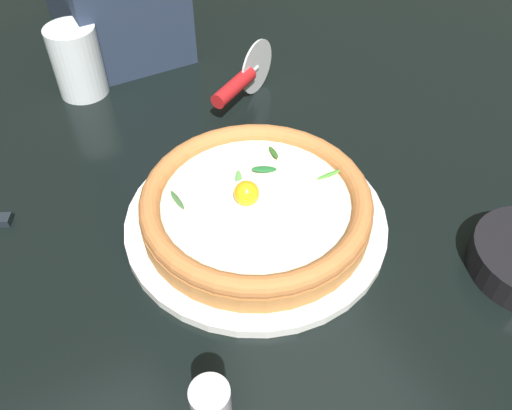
{
  "coord_description": "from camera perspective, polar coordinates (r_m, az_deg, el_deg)",
  "views": [
    {
      "loc": [
        -0.24,
        -0.39,
        0.47
      ],
      "look_at": [
        -0.04,
        -0.02,
        0.03
      ],
      "focal_mm": 37.16,
      "sensor_mm": 36.0,
      "label": 1
    }
  ],
  "objects": [
    {
      "name": "pizza_cutter",
      "position": [
        0.79,
        -1.51,
        13.31
      ],
      "size": [
        0.13,
        0.09,
        0.08
      ],
      "color": "silver",
      "rests_on": "ground"
    },
    {
      "name": "pizza",
      "position": [
        0.6,
        -0.01,
        0.06
      ],
      "size": [
        0.26,
        0.26,
        0.06
      ],
      "color": "#BC783C",
      "rests_on": "pizza_plate"
    },
    {
      "name": "drinking_glass",
      "position": [
        0.86,
        -18.56,
        14.01
      ],
      "size": [
        0.07,
        0.07,
        0.11
      ],
      "color": "silver",
      "rests_on": "ground"
    },
    {
      "name": "ground_plane",
      "position": [
        0.67,
        2.72,
        -0.53
      ],
      "size": [
        2.4,
        2.4,
        0.03
      ],
      "primitive_type": "cube",
      "color": "black",
      "rests_on": "ground"
    },
    {
      "name": "pizza_plate",
      "position": [
        0.62,
        0.0,
        -1.66
      ],
      "size": [
        0.31,
        0.31,
        0.01
      ],
      "primitive_type": "cylinder",
      "color": "white",
      "rests_on": "ground"
    }
  ]
}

